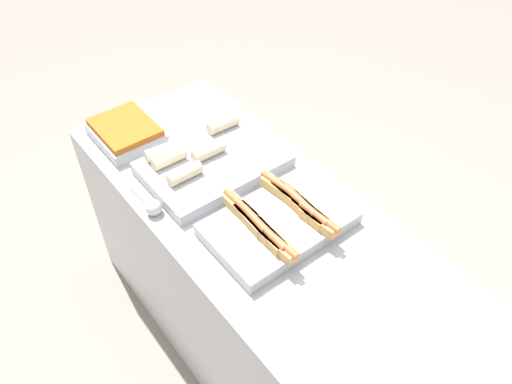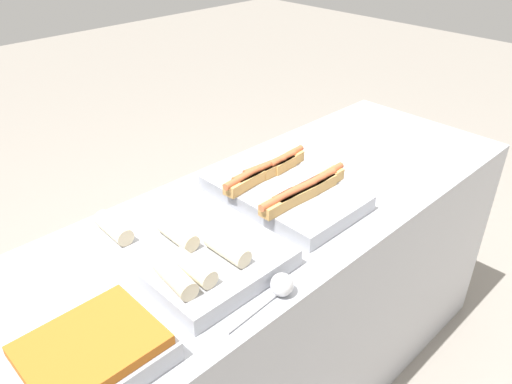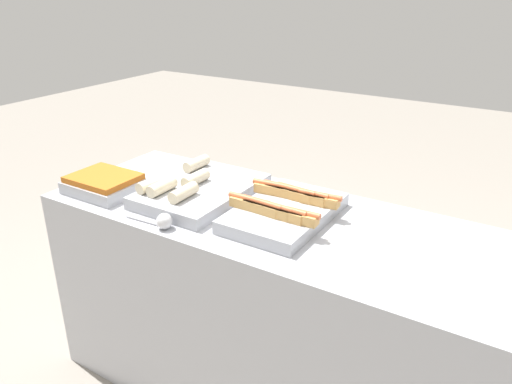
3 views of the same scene
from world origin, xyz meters
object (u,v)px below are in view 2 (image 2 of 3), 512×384
tray_hotdogs (284,189)px  serving_spoon_near (280,287)px  tray_wraps (186,245)px  tray_side_front (92,354)px

tray_hotdogs → serving_spoon_near: bearing=-138.4°
tray_hotdogs → tray_wraps: bearing=-178.9°
tray_wraps → tray_side_front: (-0.36, -0.17, 0.00)m
tray_wraps → serving_spoon_near: tray_wraps is taller
tray_hotdogs → tray_side_front: 0.78m
serving_spoon_near → tray_hotdogs: bearing=41.6°
tray_hotdogs → tray_wraps: size_ratio=0.93×
tray_side_front → serving_spoon_near: (0.43, -0.12, -0.01)m
tray_hotdogs → tray_side_front: size_ratio=1.67×
tray_hotdogs → tray_wraps: tray_hotdogs is taller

